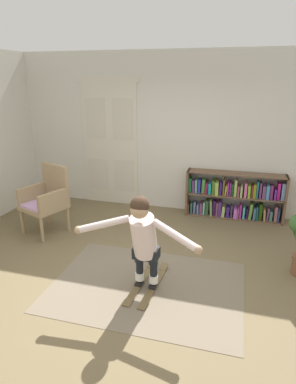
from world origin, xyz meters
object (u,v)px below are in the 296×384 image
Objects in this scene: skis_pair at (148,283)px; person_skier at (143,236)px; bookshelf at (234,198)px; wicker_chair at (47,198)px.

skis_pair is 0.66× the size of person_skier.
bookshelf is 1.20× the size of person_skier.
bookshelf is 3.25m from wicker_chair.
bookshelf is at bearing 25.34° from wicker_chair.
skis_pair is (1.99, -1.05, -0.56)m from wicker_chair.
bookshelf is 2.78m from person_skier.
bookshelf is 1.58× the size of wicker_chair.
person_skier is at bearing -94.04° from skis_pair.
wicker_chair is at bearing -154.66° from bookshelf.
bookshelf is at bearing 69.87° from person_skier.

